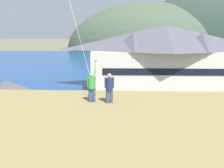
{
  "coord_description": "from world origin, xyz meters",
  "views": [
    {
      "loc": [
        0.33,
        -21.17,
        10.13
      ],
      "look_at": [
        -0.85,
        9.0,
        3.33
      ],
      "focal_mm": 37.63,
      "sensor_mm": 36.0,
      "label": 1
    }
  ],
  "objects": [
    {
      "name": "storage_shed_near_lot",
      "position": [
        -12.44,
        3.8,
        2.5
      ],
      "size": [
        8.47,
        6.21,
        4.8
      ],
      "color": "#474C56",
      "rests_on": "ground"
    },
    {
      "name": "parked_car_front_row_red",
      "position": [
        3.18,
        7.45,
        1.06
      ],
      "size": [
        4.32,
        2.29,
        1.82
      ],
      "color": "black",
      "rests_on": "parking_lot_pad"
    },
    {
      "name": "parking_lot_pad",
      "position": [
        0.0,
        5.0,
        0.05
      ],
      "size": [
        40.0,
        20.0,
        0.1
      ],
      "primitive_type": "cube",
      "color": "gray",
      "rests_on": "ground"
    },
    {
      "name": "moored_boat_wharfside",
      "position": [
        -2.48,
        31.01,
        0.72
      ],
      "size": [
        2.22,
        6.59,
        2.16
      ],
      "color": "#23564C",
      "rests_on": "ground"
    },
    {
      "name": "moored_boat_inner_slip",
      "position": [
        -2.46,
        34.65,
        0.72
      ],
      "size": [
        2.72,
        6.52,
        2.16
      ],
      "color": "silver",
      "rests_on": "ground"
    },
    {
      "name": "moored_boat_outer_mooring",
      "position": [
        4.36,
        32.13,
        0.72
      ],
      "size": [
        2.99,
        7.17,
        2.16
      ],
      "color": "#23564C",
      "rests_on": "ground"
    },
    {
      "name": "far_hill_west_ridge",
      "position": [
        16.34,
        118.23,
        0.0
      ],
      "size": [
        94.41,
        65.37,
        52.32
      ],
      "primitive_type": "ellipsoid",
      "color": "#42513D",
      "rests_on": "ground"
    },
    {
      "name": "harbor_lodge",
      "position": [
        8.06,
        20.92,
        5.96
      ],
      "size": [
        27.02,
        10.84,
        11.21
      ],
      "color": "beige",
      "rests_on": "ground"
    },
    {
      "name": "parked_car_back_row_left",
      "position": [
        9.96,
        0.7,
        1.06
      ],
      "size": [
        4.21,
        2.08,
        1.82
      ],
      "color": "red",
      "rests_on": "parking_lot_pad"
    },
    {
      "name": "person_companion",
      "position": [
        -0.34,
        -8.1,
        7.0
      ],
      "size": [
        0.55,
        0.4,
        1.74
      ],
      "color": "#384770",
      "rests_on": "grassy_hill_foreground"
    },
    {
      "name": "parking_light_pole",
      "position": [
        -3.2,
        10.56,
        3.69
      ],
      "size": [
        0.24,
        0.78,
        6.14
      ],
      "color": "#ADADB2",
      "rests_on": "parking_lot_pad"
    },
    {
      "name": "bay_water",
      "position": [
        0.0,
        60.0,
        0.01
      ],
      "size": [
        360.0,
        84.0,
        0.03
      ],
      "primitive_type": "cube",
      "color": "navy",
      "rests_on": "ground"
    },
    {
      "name": "parked_car_back_row_right",
      "position": [
        1.03,
        -0.44,
        1.06
      ],
      "size": [
        4.33,
        2.33,
        1.82
      ],
      "color": "red",
      "rests_on": "parking_lot_pad"
    },
    {
      "name": "parked_car_mid_row_far",
      "position": [
        -8.06,
        0.25,
        1.06
      ],
      "size": [
        4.27,
        2.18,
        1.82
      ],
      "color": "red",
      "rests_on": "parking_lot_pad"
    },
    {
      "name": "parked_car_front_row_end",
      "position": [
        9.77,
        5.48,
        1.06
      ],
      "size": [
        4.23,
        2.11,
        1.82
      ],
      "color": "silver",
      "rests_on": "parking_lot_pad"
    },
    {
      "name": "ground_plane",
      "position": [
        0.0,
        0.0,
        0.0
      ],
      "size": [
        600.0,
        600.0,
        0.0
      ],
      "primitive_type": "plane",
      "color": "#66604C"
    },
    {
      "name": "wharf_dock",
      "position": [
        0.89,
        33.84,
        0.35
      ],
      "size": [
        3.2,
        13.98,
        0.7
      ],
      "color": "#70604C",
      "rests_on": "ground"
    },
    {
      "name": "parked_car_mid_row_center",
      "position": [
        -4.91,
        6.64,
        1.06
      ],
      "size": [
        4.22,
        2.1,
        1.82
      ],
      "color": "silver",
      "rests_on": "parking_lot_pad"
    },
    {
      "name": "person_kite_flyer",
      "position": [
        -1.37,
        -7.92,
        7.01
      ],
      "size": [
        0.51,
        0.66,
        1.86
      ],
      "color": "#384770",
      "rests_on": "grassy_hill_foreground"
    }
  ]
}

